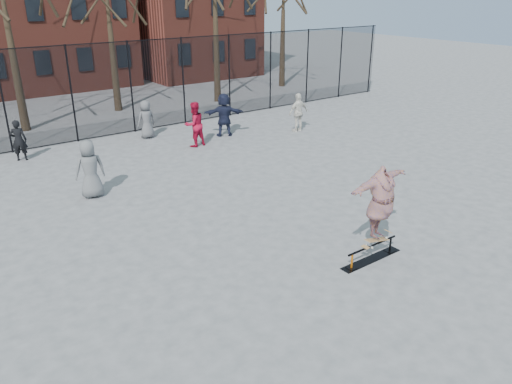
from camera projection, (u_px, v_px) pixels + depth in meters
ground at (308, 252)px, 12.38m from camera, size 100.00×100.00×0.00m
skate_rail at (372, 254)px, 11.96m from camera, size 1.84×0.28×0.41m
skateboard at (377, 241)px, 11.93m from camera, size 0.79×0.19×0.09m
skater at (380, 205)px, 11.58m from camera, size 2.26×0.94×1.78m
bystander_grey at (90, 169)px, 15.30m from camera, size 0.97×0.71×1.84m
bystander_black at (19, 140)px, 18.65m from camera, size 0.66×0.55×1.56m
bystander_red at (194, 124)px, 20.28m from camera, size 0.95×0.77×1.83m
bystander_white at (298, 112)px, 22.43m from camera, size 1.03×0.45×1.73m
bystander_navy at (224, 115)px, 21.71m from camera, size 1.82×1.27×1.89m
bystander_extra at (146, 119)px, 21.45m from camera, size 0.83×0.57×1.64m
fence at (104, 89)px, 21.24m from camera, size 34.03×0.07×4.00m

